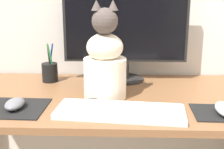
{
  "coord_description": "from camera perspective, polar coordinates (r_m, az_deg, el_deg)",
  "views": [
    {
      "loc": [
        0.03,
        -1.16,
        1.15
      ],
      "look_at": [
        -0.01,
        -0.11,
        0.85
      ],
      "focal_mm": 50.0,
      "sensor_mm": 36.0,
      "label": 1
    }
  ],
  "objects": [
    {
      "name": "desk",
      "position": [
        1.27,
        0.72,
        -8.26
      ],
      "size": [
        1.41,
        0.61,
        0.74
      ],
      "color": "brown",
      "rests_on": "ground_plane"
    },
    {
      "name": "monitor",
      "position": [
        1.38,
        2.48,
        8.13
      ],
      "size": [
        0.55,
        0.17,
        0.41
      ],
      "color": "black",
      "rests_on": "desk"
    },
    {
      "name": "cat",
      "position": [
        1.17,
        -1.33,
        2.18
      ],
      "size": [
        0.22,
        0.22,
        0.37
      ],
      "rotation": [
        0.0,
        0.0,
        0.11
      ],
      "color": "beige",
      "rests_on": "desk"
    },
    {
      "name": "mousepad_left",
      "position": [
        1.15,
        -17.51,
        -5.84
      ],
      "size": [
        0.23,
        0.2,
        0.0
      ],
      "rotation": [
        0.0,
        0.0,
        -0.03
      ],
      "color": "black",
      "rests_on": "desk"
    },
    {
      "name": "mousepad_right",
      "position": [
        1.12,
        19.01,
        -6.64
      ],
      "size": [
        0.18,
        0.16,
        0.0
      ],
      "rotation": [
        0.0,
        0.0,
        -0.03
      ],
      "color": "black",
      "rests_on": "desk"
    },
    {
      "name": "pen_cup",
      "position": [
        1.42,
        -11.3,
        0.49
      ],
      "size": [
        0.07,
        0.07,
        0.17
      ],
      "color": "black",
      "rests_on": "desk"
    },
    {
      "name": "keyboard",
      "position": [
        1.05,
        1.47,
        -6.72
      ],
      "size": [
        0.44,
        0.19,
        0.02
      ],
      "rotation": [
        0.0,
        0.0,
        -0.09
      ],
      "color": "silver",
      "rests_on": "desk"
    },
    {
      "name": "computer_mouse_left",
      "position": [
        1.14,
        -17.35,
        -5.14
      ],
      "size": [
        0.06,
        0.1,
        0.03
      ],
      "color": "slate",
      "rests_on": "mousepad_left"
    }
  ]
}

